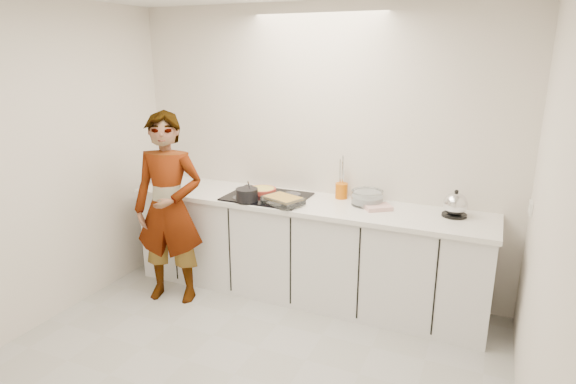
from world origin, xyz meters
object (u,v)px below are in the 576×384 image
at_px(saucepan, 247,195).
at_px(kettle, 455,205).
at_px(tart_dish, 262,190).
at_px(utensil_crock, 341,191).
at_px(hob, 267,196).
at_px(mixing_bowl, 367,198).
at_px(baking_dish, 283,200).
at_px(cook, 169,209).

distance_m(saucepan, kettle, 1.73).
relative_size(tart_dish, utensil_crock, 1.90).
distance_m(hob, mixing_bowl, 0.90).
bearing_deg(kettle, baking_dish, -168.29).
height_order(saucepan, utensil_crock, saucepan).
bearing_deg(hob, utensil_crock, 21.34).
height_order(tart_dish, saucepan, saucepan).
bearing_deg(hob, kettle, 4.49).
distance_m(mixing_bowl, kettle, 0.72).
bearing_deg(utensil_crock, kettle, -6.85).
bearing_deg(cook, hob, 19.89).
relative_size(tart_dish, mixing_bowl, 0.81).
relative_size(hob, utensil_crock, 5.22).
bearing_deg(cook, baking_dish, 4.82).
bearing_deg(utensil_crock, tart_dish, -166.72).
bearing_deg(kettle, hob, -175.51).
bearing_deg(mixing_bowl, cook, -158.28).
bearing_deg(cook, utensil_crock, 14.17).
xyz_separation_m(kettle, cook, (-2.33, -0.62, -0.15)).
height_order(kettle, utensil_crock, kettle).
xyz_separation_m(mixing_bowl, cook, (-1.61, -0.64, -0.12)).
xyz_separation_m(tart_dish, saucepan, (-0.01, -0.28, 0.03)).
distance_m(baking_dish, utensil_crock, 0.56).
height_order(saucepan, baking_dish, saucepan).
distance_m(utensil_crock, cook, 1.54).
bearing_deg(hob, mixing_bowl, 9.33).
bearing_deg(kettle, saucepan, -168.99).
xyz_separation_m(hob, saucepan, (-0.10, -0.21, 0.06)).
height_order(hob, tart_dish, tart_dish).
relative_size(mixing_bowl, utensil_crock, 2.35).
distance_m(mixing_bowl, cook, 1.73).
distance_m(saucepan, utensil_crock, 0.85).
relative_size(saucepan, cook, 0.14).
distance_m(tart_dish, kettle, 1.70).
bearing_deg(tart_dish, hob, -41.17).
xyz_separation_m(baking_dish, mixing_bowl, (0.66, 0.30, 0.01)).
bearing_deg(baking_dish, utensil_crock, 45.70).
relative_size(saucepan, utensil_crock, 1.75).
bearing_deg(mixing_bowl, utensil_crock, 159.44).
xyz_separation_m(baking_dish, utensil_crock, (0.39, 0.40, 0.02)).
bearing_deg(saucepan, mixing_bowl, 19.65).
bearing_deg(tart_dish, utensil_crock, 13.28).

